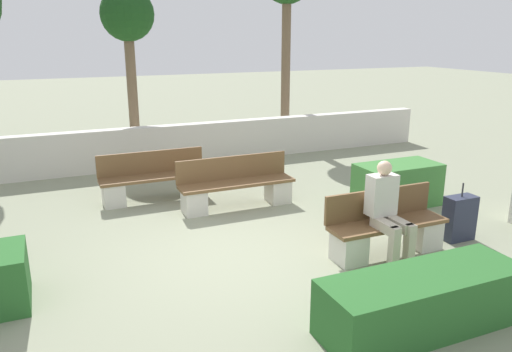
{
  "coord_description": "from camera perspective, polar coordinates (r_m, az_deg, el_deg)",
  "views": [
    {
      "loc": [
        -2.15,
        -5.82,
        2.88
      ],
      "look_at": [
        0.58,
        0.5,
        0.9
      ],
      "focal_mm": 35.0,
      "sensor_mm": 36.0,
      "label": 1
    }
  ],
  "objects": [
    {
      "name": "bench_front",
      "position": [
        6.97,
        14.65,
        -6.07
      ],
      "size": [
        1.68,
        0.48,
        0.85
      ],
      "color": "brown",
      "rests_on": "ground_plane"
    },
    {
      "name": "tree_center_left",
      "position": [
        12.6,
        -14.47,
        16.84
      ],
      "size": [
        1.26,
        1.26,
        3.94
      ],
      "color": "brown",
      "rests_on": "ground_plane"
    },
    {
      "name": "bench_left_side",
      "position": [
        9.05,
        -11.55,
        -0.66
      ],
      "size": [
        1.9,
        0.49,
        0.85
      ],
      "rotation": [
        0.0,
        0.0,
        -0.1
      ],
      "color": "brown",
      "rests_on": "ground_plane"
    },
    {
      "name": "ground_plane",
      "position": [
        6.84,
        -2.82,
        -8.87
      ],
      "size": [
        60.0,
        60.0,
        0.0
      ],
      "primitive_type": "plane",
      "color": "gray"
    },
    {
      "name": "perimeter_wall",
      "position": [
        11.3,
        -11.85,
        3.28
      ],
      "size": [
        14.04,
        0.3,
        0.91
      ],
      "color": "beige",
      "rests_on": "ground_plane"
    },
    {
      "name": "hedge_block_near_left",
      "position": [
        8.92,
        15.83,
        -0.96
      ],
      "size": [
        1.43,
        0.72,
        0.73
      ],
      "color": "#3D7A38",
      "rests_on": "ground_plane"
    },
    {
      "name": "person_seated_man",
      "position": [
        6.65,
        14.75,
        -3.48
      ],
      "size": [
        0.38,
        0.63,
        1.31
      ],
      "color": "#B2A893",
      "rests_on": "ground_plane"
    },
    {
      "name": "bench_right_side",
      "position": [
        8.52,
        -2.25,
        -1.38
      ],
      "size": [
        2.0,
        0.48,
        0.85
      ],
      "rotation": [
        0.0,
        0.0,
        0.08
      ],
      "color": "brown",
      "rests_on": "ground_plane"
    },
    {
      "name": "suitcase",
      "position": [
        7.74,
        22.22,
        -4.47
      ],
      "size": [
        0.45,
        0.24,
        0.85
      ],
      "color": "#282D42",
      "rests_on": "ground_plane"
    },
    {
      "name": "hedge_block_mid_left",
      "position": [
        5.41,
        18.54,
        -13.4
      ],
      "size": [
        2.17,
        0.72,
        0.59
      ],
      "color": "#286028",
      "rests_on": "ground_plane"
    }
  ]
}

